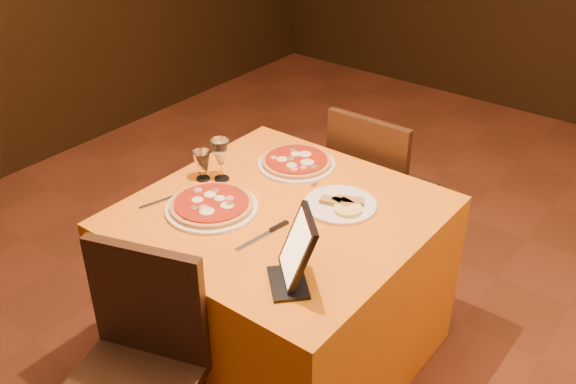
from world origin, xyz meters
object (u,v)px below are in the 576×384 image
Objects in this scene: main_table at (282,285)px; wine_glass at (221,160)px; pizza_far at (296,163)px; water_glass at (202,166)px; tablet at (298,248)px; pizza_near at (212,206)px; chair_main_far at (383,190)px.

main_table is 5.79× the size of wine_glass.
water_glass is (-0.24, -0.34, 0.05)m from pizza_far.
main_table is 0.54m from pizza_far.
main_table is 8.46× the size of water_glass.
pizza_far is at bearing 170.84° from tablet.
pizza_near is at bearing -37.84° from water_glass.
pizza_far is 1.40× the size of tablet.
main_table is 3.22× the size of pizza_far.
tablet is (0.71, -0.28, 0.06)m from water_glass.
pizza_far is (0.05, 0.49, 0.00)m from pizza_near.
wine_glass is at bearing 36.62° from water_glass.
pizza_far is (-0.17, -0.50, 0.31)m from chair_main_far.
tablet reaches higher than chair_main_far.
main_table is 0.60m from water_glass.
tablet is at bearing -14.10° from pizza_near.
water_glass is at bearing -178.40° from main_table.
chair_main_far is 7.00× the size of water_glass.
pizza_far is 2.63× the size of water_glass.
water_glass is at bearing 63.25° from chair_main_far.
tablet is (0.47, -0.62, 0.10)m from pizza_far.
chair_main_far is 3.73× the size of tablet.
water_glass is (-0.41, -0.84, 0.36)m from chair_main_far.
chair_main_far is 1.23m from tablet.
tablet is (0.30, -0.29, 0.49)m from main_table.
chair_main_far is at bearing 148.57° from tablet.
pizza_near is (-0.22, -0.99, 0.31)m from chair_main_far.
wine_glass is 1.46× the size of water_glass.
tablet reaches higher than water_glass.
main_table is 0.48m from pizza_near.
main_table is at bearing 89.45° from chair_main_far.
tablet is at bearing -21.56° from water_glass.
wine_glass is 0.73m from tablet.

